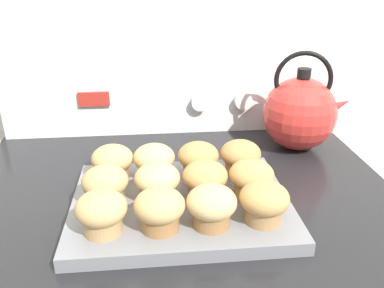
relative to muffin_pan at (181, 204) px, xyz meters
The scene contains 16 objects.
wall_back 0.49m from the muffin_pan, 90.05° to the left, with size 8.00×0.05×2.40m.
control_panel 0.37m from the muffin_pan, 89.77° to the left, with size 0.78×0.07×0.16m.
muffin_pan is the anchor object (origin of this frame).
muffin_r0_c0 0.15m from the muffin_pan, 146.26° to the right, with size 0.07×0.07×0.06m.
muffin_r0_c1 0.10m from the muffin_pan, 114.48° to the right, with size 0.07×0.07×0.06m.
muffin_r0_c2 0.10m from the muffin_pan, 63.64° to the right, with size 0.07×0.07×0.06m.
muffin_r0_c3 0.15m from the muffin_pan, 32.81° to the right, with size 0.07×0.07×0.06m.
muffin_r1_c0 0.13m from the muffin_pan, behind, with size 0.07×0.07×0.06m.
muffin_r1_c1 0.06m from the muffin_pan, behind, with size 0.07×0.07×0.06m.
muffin_r1_c2 0.06m from the muffin_pan, ahead, with size 0.07×0.07×0.06m.
muffin_r1_c3 0.12m from the muffin_pan, ahead, with size 0.07×0.07×0.06m.
muffin_r2_c0 0.15m from the muffin_pan, 144.93° to the left, with size 0.07×0.07×0.06m.
muffin_r2_c1 0.10m from the muffin_pan, 118.21° to the left, with size 0.07×0.07×0.06m.
muffin_r2_c2 0.10m from the muffin_pan, 64.37° to the left, with size 0.07×0.07×0.06m.
muffin_r2_c3 0.15m from the muffin_pan, 34.55° to the left, with size 0.07×0.07×0.06m.
tea_kettle 0.37m from the muffin_pan, 39.39° to the left, with size 0.19×0.16×0.22m.
Camera 1 is at (-0.04, -0.33, 1.32)m, focal length 38.00 mm.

